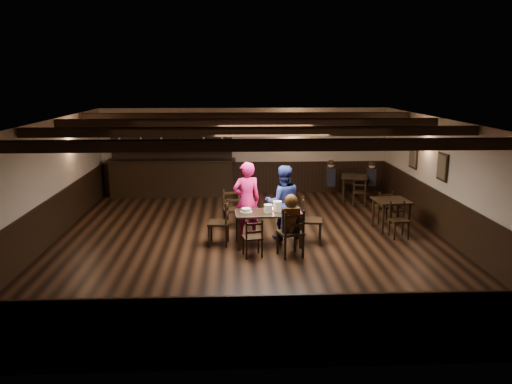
{
  "coord_description": "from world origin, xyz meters",
  "views": [
    {
      "loc": [
        -0.38,
        -10.68,
        3.63
      ],
      "look_at": [
        0.12,
        0.2,
        1.12
      ],
      "focal_mm": 35.0,
      "sensor_mm": 36.0,
      "label": 1
    }
  ],
  "objects_px": {
    "chair_near_left": "(253,235)",
    "chair_near_right": "(292,230)",
    "cake": "(246,210)",
    "dining_table": "(268,216)",
    "woman_pink": "(247,200)",
    "bar_counter": "(172,173)",
    "man_blue": "(283,202)"
  },
  "relations": [
    {
      "from": "chair_near_left",
      "to": "chair_near_right",
      "type": "distance_m",
      "value": 0.8
    },
    {
      "from": "chair_near_right",
      "to": "woman_pink",
      "type": "distance_m",
      "value": 1.64
    },
    {
      "from": "chair_near_left",
      "to": "man_blue",
      "type": "height_order",
      "value": "man_blue"
    },
    {
      "from": "chair_near_right",
      "to": "cake",
      "type": "xyz_separation_m",
      "value": [
        -0.92,
        0.84,
        0.2
      ]
    },
    {
      "from": "chair_near_left",
      "to": "bar_counter",
      "type": "xyz_separation_m",
      "value": [
        -2.3,
        5.68,
        0.25
      ]
    },
    {
      "from": "cake",
      "to": "bar_counter",
      "type": "bearing_deg",
      "value": 114.17
    },
    {
      "from": "woman_pink",
      "to": "cake",
      "type": "height_order",
      "value": "woman_pink"
    },
    {
      "from": "dining_table",
      "to": "man_blue",
      "type": "relative_size",
      "value": 0.88
    },
    {
      "from": "woman_pink",
      "to": "cake",
      "type": "bearing_deg",
      "value": 73.5
    },
    {
      "from": "chair_near_right",
      "to": "cake",
      "type": "distance_m",
      "value": 1.26
    },
    {
      "from": "chair_near_left",
      "to": "man_blue",
      "type": "distance_m",
      "value": 1.5
    },
    {
      "from": "chair_near_left",
      "to": "bar_counter",
      "type": "relative_size",
      "value": 0.21
    },
    {
      "from": "dining_table",
      "to": "chair_near_left",
      "type": "bearing_deg",
      "value": -115.01
    },
    {
      "from": "chair_near_left",
      "to": "man_blue",
      "type": "relative_size",
      "value": 0.48
    },
    {
      "from": "cake",
      "to": "bar_counter",
      "type": "xyz_separation_m",
      "value": [
        -2.18,
        4.86,
        -0.06
      ]
    },
    {
      "from": "dining_table",
      "to": "man_blue",
      "type": "distance_m",
      "value": 0.63
    },
    {
      "from": "woman_pink",
      "to": "bar_counter",
      "type": "relative_size",
      "value": 0.45
    },
    {
      "from": "chair_near_left",
      "to": "chair_near_right",
      "type": "relative_size",
      "value": 0.81
    },
    {
      "from": "dining_table",
      "to": "bar_counter",
      "type": "relative_size",
      "value": 0.38
    },
    {
      "from": "chair_near_left",
      "to": "cake",
      "type": "bearing_deg",
      "value": 98.54
    },
    {
      "from": "dining_table",
      "to": "man_blue",
      "type": "bearing_deg",
      "value": 53.03
    },
    {
      "from": "woman_pink",
      "to": "cake",
      "type": "relative_size",
      "value": 6.75
    },
    {
      "from": "dining_table",
      "to": "cake",
      "type": "distance_m",
      "value": 0.5
    },
    {
      "from": "dining_table",
      "to": "man_blue",
      "type": "xyz_separation_m",
      "value": [
        0.36,
        0.48,
        0.19
      ]
    },
    {
      "from": "man_blue",
      "to": "cake",
      "type": "xyz_separation_m",
      "value": [
        -0.85,
        -0.45,
        -0.06
      ]
    },
    {
      "from": "cake",
      "to": "woman_pink",
      "type": "bearing_deg",
      "value": 87.41
    },
    {
      "from": "dining_table",
      "to": "bar_counter",
      "type": "height_order",
      "value": "bar_counter"
    },
    {
      "from": "cake",
      "to": "dining_table",
      "type": "bearing_deg",
      "value": -4.29
    },
    {
      "from": "chair_near_left",
      "to": "woman_pink",
      "type": "xyz_separation_m",
      "value": [
        -0.1,
        1.32,
        0.41
      ]
    },
    {
      "from": "dining_table",
      "to": "man_blue",
      "type": "height_order",
      "value": "man_blue"
    },
    {
      "from": "cake",
      "to": "bar_counter",
      "type": "height_order",
      "value": "bar_counter"
    },
    {
      "from": "chair_near_left",
      "to": "bar_counter",
      "type": "distance_m",
      "value": 6.13
    }
  ]
}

